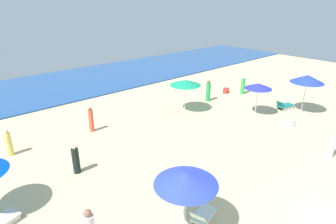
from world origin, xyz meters
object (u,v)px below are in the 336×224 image
at_px(umbrella_4, 307,79).
at_px(beachgoer_7, 332,145).
at_px(cooler_box_1, 226,91).
at_px(beachgoer_2, 243,86).
at_px(cooler_box_0, 290,123).
at_px(umbrella_3, 186,178).
at_px(beachgoer_3, 9,143).
at_px(beachgoer_0, 208,91).
at_px(beachgoer_5, 91,120).
at_px(lounge_chair_3_0, 202,216).
at_px(umbrella_2, 185,82).
at_px(lounge_chair_4_0, 285,106).
at_px(beachgoer_4, 76,160).
at_px(umbrella_1, 258,86).

bearing_deg(umbrella_4, beachgoer_7, -142.50).
bearing_deg(cooler_box_1, beachgoer_2, 108.59).
bearing_deg(cooler_box_1, cooler_box_0, 51.89).
height_order(umbrella_3, beachgoer_3, umbrella_3).
xyz_separation_m(beachgoer_0, beachgoer_5, (-9.73, 1.01, -0.06)).
height_order(umbrella_3, lounge_chair_3_0, umbrella_3).
relative_size(umbrella_2, cooler_box_1, 4.38).
xyz_separation_m(beachgoer_2, cooler_box_0, (-3.18, -5.98, -0.54)).
height_order(beachgoer_2, cooler_box_1, beachgoer_2).
bearing_deg(cooler_box_0, beachgoer_0, 15.30).
distance_m(umbrella_2, beachgoer_7, 9.85).
height_order(lounge_chair_3_0, lounge_chair_4_0, lounge_chair_3_0).
bearing_deg(beachgoer_4, umbrella_2, 84.51).
relative_size(umbrella_2, beachgoer_2, 1.51).
height_order(umbrella_3, beachgoer_5, umbrella_3).
bearing_deg(umbrella_2, umbrella_4, -42.99).
xyz_separation_m(umbrella_2, umbrella_3, (-8.16, -8.38, 0.14)).
height_order(umbrella_2, umbrella_3, umbrella_3).
height_order(umbrella_1, umbrella_3, umbrella_3).
relative_size(umbrella_1, cooler_box_0, 4.30).
bearing_deg(beachgoer_2, umbrella_4, 5.30).
relative_size(umbrella_4, cooler_box_1, 5.17).
relative_size(umbrella_2, beachgoer_5, 1.48).
relative_size(lounge_chair_4_0, beachgoer_4, 1.03).
xyz_separation_m(umbrella_1, beachgoer_4, (-12.74, 1.52, -1.45)).
distance_m(umbrella_2, umbrella_4, 8.51).
bearing_deg(beachgoer_4, beachgoer_3, -172.33).
distance_m(lounge_chair_3_0, beachgoer_4, 6.49).
height_order(beachgoer_7, cooler_box_1, beachgoer_7).
xyz_separation_m(umbrella_1, umbrella_2, (-3.33, 3.81, 0.05)).
height_order(cooler_box_0, cooler_box_1, cooler_box_1).
distance_m(beachgoer_2, cooler_box_1, 1.49).
xyz_separation_m(beachgoer_0, beachgoer_2, (3.63, -0.76, -0.09)).
height_order(umbrella_1, lounge_chair_4_0, umbrella_1).
distance_m(umbrella_4, beachgoer_0, 7.18).
distance_m(beachgoer_4, cooler_box_0, 13.48).
bearing_deg(umbrella_3, cooler_box_0, 9.84).
height_order(beachgoer_4, cooler_box_0, beachgoer_4).
xyz_separation_m(lounge_chair_4_0, beachgoer_5, (-12.67, 6.03, 0.49)).
distance_m(umbrella_1, beachgoer_2, 4.94).
height_order(umbrella_4, beachgoer_0, umbrella_4).
height_order(beachgoer_5, cooler_box_0, beachgoer_5).
height_order(umbrella_2, beachgoer_7, umbrella_2).
bearing_deg(umbrella_3, umbrella_4, 10.19).
xyz_separation_m(beachgoer_3, beachgoer_4, (1.96, -3.87, 0.00)).
bearing_deg(beachgoer_7, umbrella_1, -25.14).
bearing_deg(beachgoer_5, beachgoer_7, 148.29).
bearing_deg(cooler_box_0, beachgoer_7, 157.15).
height_order(umbrella_4, cooler_box_0, umbrella_4).
relative_size(umbrella_1, beachgoer_7, 1.48).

